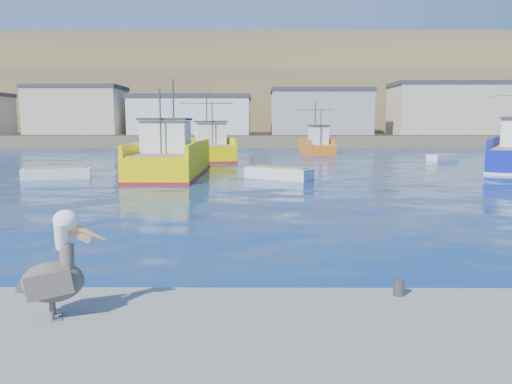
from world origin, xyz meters
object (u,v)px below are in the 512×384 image
(skiff_far, at_px, (443,158))
(pelican, at_px, (56,273))
(boat_orange, at_px, (317,145))
(skiff_left, at_px, (57,174))
(trawler_yellow_b, at_px, (209,148))
(skiff_mid, at_px, (279,174))
(trawler_yellow_a, at_px, (171,159))

(skiff_far, distance_m, pelican, 44.59)
(boat_orange, bearing_deg, skiff_far, -44.36)
(skiff_left, bearing_deg, skiff_far, 26.94)
(trawler_yellow_b, xyz_separation_m, skiff_mid, (6.13, -16.89, -0.74))
(skiff_left, bearing_deg, trawler_yellow_b, 64.34)
(trawler_yellow_b, bearing_deg, pelican, -87.65)
(skiff_left, distance_m, skiff_mid, 14.23)
(trawler_yellow_a, bearing_deg, skiff_mid, -17.55)
(skiff_mid, distance_m, skiff_far, 22.33)
(trawler_yellow_a, relative_size, skiff_mid, 2.76)
(trawler_yellow_a, relative_size, trawler_yellow_b, 1.04)
(skiff_mid, xyz_separation_m, skiff_far, (16.11, 15.47, -0.06))
(skiff_mid, bearing_deg, pelican, -100.48)
(skiff_mid, distance_m, pelican, 24.51)
(boat_orange, height_order, skiff_left, boat_orange)
(trawler_yellow_b, height_order, boat_orange, trawler_yellow_b)
(boat_orange, height_order, pelican, boat_orange)
(skiff_mid, bearing_deg, trawler_yellow_a, 162.45)
(trawler_yellow_b, height_order, pelican, trawler_yellow_b)
(trawler_yellow_a, distance_m, pelican, 26.54)
(trawler_yellow_a, bearing_deg, skiff_far, 29.39)
(trawler_yellow_a, xyz_separation_m, trawler_yellow_b, (1.13, 14.59, -0.06))
(pelican, bearing_deg, skiff_far, 62.53)
(boat_orange, xyz_separation_m, skiff_mid, (-5.40, -25.94, -0.70))
(trawler_yellow_a, xyz_separation_m, skiff_mid, (7.27, -2.30, -0.80))
(trawler_yellow_a, relative_size, skiff_left, 2.83)
(boat_orange, height_order, skiff_far, boat_orange)
(skiff_mid, bearing_deg, boat_orange, 78.23)
(boat_orange, bearing_deg, skiff_mid, -101.77)
(trawler_yellow_b, relative_size, pelican, 6.82)
(pelican, bearing_deg, trawler_yellow_b, 92.35)
(boat_orange, xyz_separation_m, skiff_far, (10.71, -10.47, -0.76))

